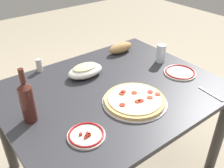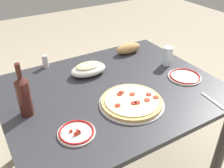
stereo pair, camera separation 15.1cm
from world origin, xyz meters
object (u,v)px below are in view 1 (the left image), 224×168
water_glass (161,53)px  side_plate_near (180,72)px  pepperoni_pizza (135,100)px  spice_shaker (39,65)px  wine_bottle (27,101)px  bread_loaf (121,48)px  dining_table (112,102)px  side_plate_far (86,135)px  baked_pasta_dish (85,70)px

water_glass → side_plate_near: 0.21m
pepperoni_pizza → spice_shaker: bearing=112.1°
wine_bottle → bread_loaf: (0.86, 0.34, -0.08)m
water_glass → bread_loaf: 0.32m
spice_shaker → dining_table: bearing=-61.3°
side_plate_far → spice_shaker: spice_shaker is taller
water_glass → bread_loaf: water_glass is taller
dining_table → pepperoni_pizza: pepperoni_pizza is taller
baked_pasta_dish → bread_loaf: bread_loaf is taller
side_plate_near → wine_bottle: bearing=171.1°
side_plate_near → side_plate_far: side_plate_far is taller
side_plate_far → dining_table: bearing=36.2°
wine_bottle → water_glass: wine_bottle is taller
pepperoni_pizza → baked_pasta_dish: (-0.06, 0.41, 0.03)m
bread_loaf → dining_table: bearing=-135.0°
pepperoni_pizza → side_plate_far: bearing=-170.1°
spice_shaker → baked_pasta_dish: bearing=-49.2°
dining_table → baked_pasta_dish: (-0.05, 0.22, 0.15)m
pepperoni_pizza → wine_bottle: wine_bottle is taller
dining_table → bread_loaf: (0.36, 0.36, 0.14)m
baked_pasta_dish → side_plate_near: (0.51, -0.36, -0.03)m
dining_table → side_plate_far: side_plate_far is taller
dining_table → water_glass: size_ratio=9.93×
dining_table → baked_pasta_dish: bearing=101.5°
side_plate_near → baked_pasta_dish: bearing=145.0°
side_plate_near → water_glass: bearing=83.2°
dining_table → spice_shaker: spice_shaker is taller
dining_table → side_plate_far: (-0.35, -0.25, 0.11)m
side_plate_far → baked_pasta_dish: bearing=57.8°
wine_bottle → spice_shaker: (0.25, 0.45, -0.07)m
side_plate_near → spice_shaker: bearing=140.2°
water_glass → spice_shaker: 0.84m
dining_table → wine_bottle: (-0.50, 0.02, 0.22)m
side_plate_far → pepperoni_pizza: bearing=9.9°
spice_shaker → pepperoni_pizza: bearing=-67.9°
dining_table → bread_loaf: bread_loaf is taller
wine_bottle → bread_loaf: size_ratio=1.41×
side_plate_far → wine_bottle: bearing=119.9°
dining_table → side_plate_far: size_ratio=7.14×
bread_loaf → spice_shaker: 0.62m
wine_bottle → spice_shaker: bearing=61.0°
spice_shaker → side_plate_far: bearing=-97.2°
side_plate_near → spice_shaker: size_ratio=2.41×
baked_pasta_dish → wine_bottle: bearing=-155.8°
side_plate_far → spice_shaker: (0.09, 0.72, 0.03)m
bread_loaf → spice_shaker: (-0.61, 0.10, 0.00)m
side_plate_far → spice_shaker: size_ratio=2.06×
pepperoni_pizza → wine_bottle: (-0.51, 0.21, 0.10)m
dining_table → side_plate_near: bearing=-16.0°
pepperoni_pizza → baked_pasta_dish: size_ratio=1.51×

